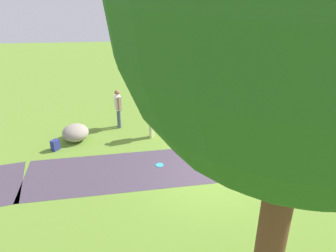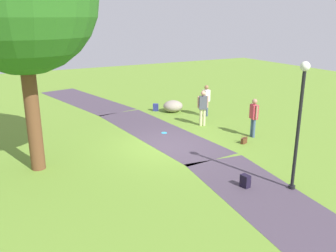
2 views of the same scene
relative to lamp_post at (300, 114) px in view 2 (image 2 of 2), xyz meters
The scene contains 13 objects.
ground_plane 5.83m from the lamp_post, 18.41° to the left, with size 48.00×48.00×0.00m, color olive.
footpath_segment_near 2.82m from the lamp_post, 128.39° to the left, with size 8.22×3.30×0.01m.
footpath_segment_mid 7.45m from the lamp_post, ahead, with size 8.16×3.00×0.01m.
footpath_segment_far 15.24m from the lamp_post, ahead, with size 8.32×3.99×0.01m.
lamp_post is the anchor object (origin of this frame).
lawn_boulder 10.04m from the lamp_post, ahead, with size 1.08×1.14×0.63m.
woman_with_handbag 5.10m from the lamp_post, 27.20° to the right, with size 0.51×0.32×1.69m.
man_near_boulder 7.05m from the lamp_post, 10.49° to the right, with size 0.37×0.48×1.69m.
passerby_on_path 8.56m from the lamp_post, 16.10° to the right, with size 0.31×0.51×1.65m.
handbag_on_grass 4.66m from the lamp_post, 19.41° to the right, with size 0.35×0.35×0.31m.
backpack_by_boulder 10.61m from the lamp_post, ahead, with size 0.35×0.35×0.40m.
spare_backpack_on_lawn 2.58m from the lamp_post, 57.75° to the left, with size 0.31×0.29×0.40m.
frisbee_on_grass 7.09m from the lamp_post, ahead, with size 0.27×0.27×0.02m.
Camera 2 is at (-11.99, 6.35, 5.02)m, focal length 38.48 mm.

